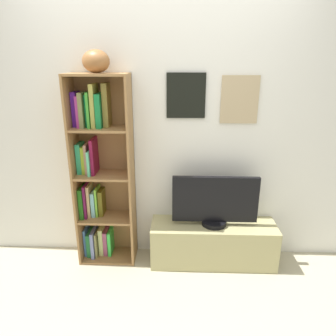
# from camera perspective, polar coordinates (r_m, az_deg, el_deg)

# --- Properties ---
(back_wall) EXTENTS (4.80, 0.08, 2.53)m
(back_wall) POSITION_cam_1_polar(r_m,az_deg,el_deg) (2.82, -1.42, 7.85)
(back_wall) COLOR silver
(back_wall) RESTS_ON ground
(bookshelf) EXTENTS (0.51, 0.29, 1.71)m
(bookshelf) POSITION_cam_1_polar(r_m,az_deg,el_deg) (2.89, -12.43, -0.90)
(bookshelf) COLOR olive
(bookshelf) RESTS_ON ground
(football) EXTENTS (0.31, 0.29, 0.18)m
(football) POSITION_cam_1_polar(r_m,az_deg,el_deg) (2.67, -12.95, 18.34)
(football) COLOR brown
(football) RESTS_ON bookshelf
(tv_stand) EXTENTS (1.14, 0.35, 0.39)m
(tv_stand) POSITION_cam_1_polar(r_m,az_deg,el_deg) (3.04, 8.11, -13.33)
(tv_stand) COLOR tan
(tv_stand) RESTS_ON ground
(television) EXTENTS (0.76, 0.22, 0.46)m
(television) POSITION_cam_1_polar(r_m,az_deg,el_deg) (2.84, 8.51, -6.06)
(television) COLOR black
(television) RESTS_ON tv_stand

